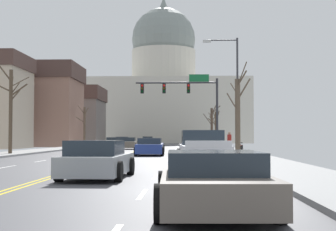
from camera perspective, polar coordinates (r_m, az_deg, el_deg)
The scene contains 23 objects.
ground at distance 31.27m, azimuth -6.40°, elevation -4.86°, with size 20.00×180.00×0.20m.
signal_gantry at distance 47.95m, azimuth 2.30°, elevation 2.34°, with size 7.91×0.41×7.17m.
street_lamp_right at distance 35.30m, azimuth 7.40°, elevation 3.47°, with size 2.47×0.24×8.13m.
capitol_building at distance 106.25m, azimuth -0.51°, elevation 2.35°, with size 35.02×22.36×31.14m.
sedan_near_00 at distance 43.17m, azimuth -1.76°, elevation -3.45°, with size 2.06×4.34×1.21m.
sedan_near_01 at distance 36.08m, azimuth -2.10°, elevation -3.63°, with size 2.17×4.47×1.25m.
sedan_near_02 at distance 28.84m, azimuth 3.25°, elevation -3.97°, with size 2.11×4.65×1.22m.
pickup_truck_near_03 at distance 22.76m, azimuth 4.04°, elevation -4.00°, with size 2.47×5.46×1.66m.
sedan_near_04 at distance 16.67m, azimuth -8.08°, elevation -5.11°, with size 2.13×4.50×1.25m.
sedan_near_05 at distance 9.47m, azimuth 5.10°, elevation -7.53°, with size 2.20×4.73×1.11m.
sedan_oncoming_00 at distance 53.59m, azimuth -4.64°, elevation -3.21°, with size 2.17×4.38×1.25m.
sedan_oncoming_01 at distance 67.33m, azimuth -6.26°, elevation -3.03°, with size 2.19×4.68×1.23m.
sedan_oncoming_02 at distance 76.51m, azimuth -5.24°, elevation -2.94°, with size 2.08×4.28×1.28m.
sedan_oncoming_03 at distance 86.00m, azimuth -2.33°, elevation -2.87°, with size 2.07×4.23×1.31m.
flank_building_02 at distance 69.53m, azimuth -15.94°, elevation 1.15°, with size 14.50×9.43×10.93m.
flank_building_03 at distance 82.80m, azimuth -11.73°, elevation -0.02°, with size 12.55×9.95×9.25m.
bare_tree_00 at distance 33.45m, azimuth 7.97°, elevation 0.16°, with size 1.73×2.79×6.07m.
bare_tree_01 at distance 37.93m, azimuth -17.47°, elevation 0.95°, with size 2.41×1.79×6.60m.
bare_tree_02 at distance 57.29m, azimuth 5.44°, elevation -1.20°, with size 1.49×2.32×4.35m.
bare_tree_03 at distance 65.12m, azimuth -9.49°, elevation -1.11°, with size 1.80×1.84×5.18m.
bare_tree_04 at distance 62.50m, azimuth 5.03°, elevation -1.12°, with size 2.16×1.48×5.17m.
pedestrian_00 at distance 40.66m, azimuth 7.01°, elevation -2.86°, with size 0.35×0.34×1.60m.
bicycle_parked at distance 34.73m, azimuth 8.35°, elevation -3.82°, with size 0.12×1.77×0.85m.
Camera 1 is at (4.52, -30.91, 1.39)m, focal length 53.51 mm.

